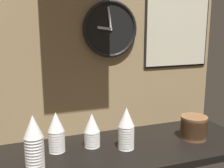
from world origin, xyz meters
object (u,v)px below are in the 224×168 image
cup_stack_center_left (56,132)px  cup_stack_left (34,144)px  cup_stack_center (92,130)px  cup_stack_center_right (126,128)px  menu_board (178,21)px  wall_clock (110,29)px  bowl_stack_far_right (194,127)px

cup_stack_center_left → cup_stack_left: size_ratio=0.79×
cup_stack_center → cup_stack_center_right: (0.17, -0.09, 0.02)m
menu_board → cup_stack_left: bearing=-159.3°
cup_stack_center_right → cup_stack_center_left: bearing=165.4°
cup_stack_center → cup_stack_center_left: cup_stack_center_left is taller
cup_stack_center_right → wall_clock: bearing=89.2°
cup_stack_center_left → bowl_stack_far_right: bearing=-7.5°
bowl_stack_far_right → wall_clock: wall_clock is taller
cup_stack_center_right → bowl_stack_far_right: cup_stack_center_right is taller
cup_stack_center_right → menu_board: size_ratio=0.39×
cup_stack_center_left → cup_stack_left: cup_stack_left is taller
cup_stack_center → bowl_stack_far_right: bearing=-9.5°
menu_board → cup_stack_center_left: bearing=-167.8°
wall_clock → menu_board: menu_board is taller
cup_stack_center → cup_stack_left: bearing=-150.9°
cup_stack_center → wall_clock: size_ratio=0.57×
cup_stack_left → bowl_stack_far_right: size_ratio=1.78×
cup_stack_center → wall_clock: (0.17, 0.17, 0.54)m
cup_stack_center_left → cup_stack_left: 0.23m
cup_stack_left → bowl_stack_far_right: (0.92, 0.08, -0.07)m
wall_clock → cup_stack_left: bearing=-144.4°
cup_stack_center_left → bowl_stack_far_right: (0.79, -0.10, -0.04)m
cup_stack_left → cup_stack_center_right: bearing=10.4°
cup_stack_center → wall_clock: wall_clock is taller
cup_stack_center_right → wall_clock: (0.00, 0.26, 0.52)m
wall_clock → menu_board: 0.47m
cup_stack_center_right → cup_stack_left: bearing=-169.6°
bowl_stack_far_right → cup_stack_center: bearing=170.5°
wall_clock → menu_board: size_ratio=0.56×
cup_stack_center_right → menu_board: (0.47, 0.27, 0.57)m
cup_stack_center → cup_stack_center_right: size_ratio=0.82×
cup_stack_center → menu_board: menu_board is taller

